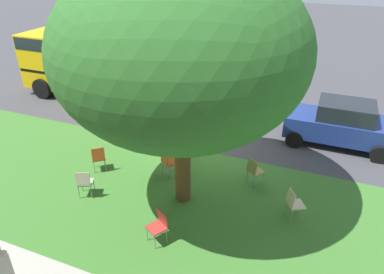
{
  "coord_description": "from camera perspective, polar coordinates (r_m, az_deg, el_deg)",
  "views": [
    {
      "loc": [
        -3.23,
        10.5,
        6.48
      ],
      "look_at": [
        0.36,
        1.61,
        1.31
      ],
      "focal_mm": 33.25,
      "sensor_mm": 36.0,
      "label": 1
    }
  ],
  "objects": [
    {
      "name": "ground",
      "position": [
        12.75,
        4.24,
        -2.27
      ],
      "size": [
        80.0,
        80.0,
        0.0
      ],
      "primitive_type": "plane",
      "color": "#424247"
    },
    {
      "name": "grass_verge",
      "position": [
        10.28,
        -1.46,
        -10.71
      ],
      "size": [
        48.0,
        6.0,
        0.01
      ],
      "primitive_type": "cube",
      "color": "#3D752D",
      "rests_on": "ground"
    },
    {
      "name": "street_tree",
      "position": [
        8.56,
        -1.77,
        13.44
      ],
      "size": [
        6.08,
        6.08,
        6.53
      ],
      "color": "brown",
      "rests_on": "ground"
    },
    {
      "name": "chair_0",
      "position": [
        10.71,
        -16.87,
        -6.86
      ],
      "size": [
        0.54,
        0.55,
        0.88
      ],
      "color": "#ADA393",
      "rests_on": "ground"
    },
    {
      "name": "chair_1",
      "position": [
        10.92,
        9.97,
        -5.21
      ],
      "size": [
        0.58,
        0.58,
        0.88
      ],
      "color": "olive",
      "rests_on": "ground"
    },
    {
      "name": "chair_2",
      "position": [
        8.92,
        -5.37,
        -13.74
      ],
      "size": [
        0.57,
        0.57,
        0.88
      ],
      "color": "#B7332D",
      "rests_on": "ground"
    },
    {
      "name": "chair_3",
      "position": [
        11.78,
        -14.77,
        -3.1
      ],
      "size": [
        0.59,
        0.59,
        0.88
      ],
      "color": "#C64C1E",
      "rests_on": "ground"
    },
    {
      "name": "chair_4",
      "position": [
        11.22,
        -3.9,
        -3.81
      ],
      "size": [
        0.58,
        0.58,
        0.88
      ],
      "color": "#C64C1E",
      "rests_on": "ground"
    },
    {
      "name": "chair_5",
      "position": [
        9.89,
        16.03,
        -10.04
      ],
      "size": [
        0.57,
        0.57,
        0.88
      ],
      "color": "beige",
      "rests_on": "ground"
    },
    {
      "name": "parked_car",
      "position": [
        13.89,
        22.66,
        2.07
      ],
      "size": [
        3.7,
        1.92,
        1.65
      ],
      "color": "navy",
      "rests_on": "ground"
    },
    {
      "name": "school_bus",
      "position": [
        16.61,
        -10.49,
        11.37
      ],
      "size": [
        10.4,
        2.8,
        2.88
      ],
      "color": "yellow",
      "rests_on": "ground"
    }
  ]
}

